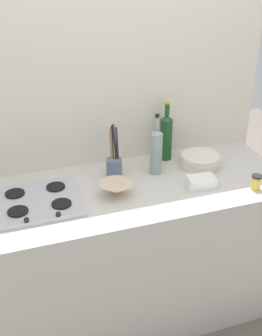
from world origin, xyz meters
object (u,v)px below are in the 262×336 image
wine_bottle_mid_left (156,151)px  condiment_jar_front (256,182)px  mixing_bowl (116,189)px  butter_dish (201,182)px  stovetop_hob (38,201)px  plate_stack (200,161)px  wine_bottle_leftmost (166,136)px  utensil_crock (114,164)px

wine_bottle_mid_left → condiment_jar_front: wine_bottle_mid_left is taller
mixing_bowl → butter_dish: mixing_bowl is taller
stovetop_hob → plate_stack: 0.98m
wine_bottle_leftmost → butter_dish: bearing=-82.8°
utensil_crock → butter_dish: bearing=-34.0°
wine_bottle_mid_left → mixing_bowl: wine_bottle_mid_left is taller
wine_bottle_leftmost → wine_bottle_mid_left: wine_bottle_leftmost is taller
wine_bottle_mid_left → butter_dish: size_ratio=2.42×
utensil_crock → wine_bottle_leftmost: bearing=16.3°
plate_stack → mixing_bowl: size_ratio=1.36×
plate_stack → wine_bottle_mid_left: size_ratio=0.65×
wine_bottle_leftmost → utensil_crock: size_ratio=1.22×
stovetop_hob → utensil_crock: 0.49m
wine_bottle_mid_left → utensil_crock: (-0.24, 0.05, -0.07)m
wine_bottle_mid_left → mixing_bowl: (-0.29, -0.17, -0.10)m
wine_bottle_leftmost → utensil_crock: 0.39m
butter_dish → condiment_jar_front: condiment_jar_front is taller
wine_bottle_leftmost → wine_bottle_mid_left: 0.20m
plate_stack → utensil_crock: size_ratio=0.77×
wine_bottle_mid_left → utensil_crock: 0.25m
utensil_crock → condiment_jar_front: utensil_crock is taller
stovetop_hob → utensil_crock: bearing=19.6°
condiment_jar_front → stovetop_hob: bearing=168.4°
butter_dish → condiment_jar_front: (0.27, -0.12, 0.01)m
wine_bottle_leftmost → wine_bottle_mid_left: size_ratio=1.04×
plate_stack → wine_bottle_mid_left: 0.30m
plate_stack → wine_bottle_mid_left: (-0.28, 0.01, 0.10)m
plate_stack → condiment_jar_front: condiment_jar_front is taller
plate_stack → mixing_bowl: same height
condiment_jar_front → mixing_bowl: bearing=166.3°
stovetop_hob → wine_bottle_mid_left: 0.71m
stovetop_hob → mixing_bowl: size_ratio=2.46×
mixing_bowl → utensil_crock: 0.22m
stovetop_hob → mixing_bowl: bearing=-7.6°
utensil_crock → condiment_jar_front: 0.79m
plate_stack → condiment_jar_front: bearing=-64.1°
stovetop_hob → wine_bottle_leftmost: bearing=18.2°
butter_dish → condiment_jar_front: bearing=-23.4°
condiment_jar_front → wine_bottle_leftmost: bearing=122.5°
mixing_bowl → stovetop_hob: bearing=172.4°
wine_bottle_leftmost → condiment_jar_front: wine_bottle_leftmost is taller
stovetop_hob → wine_bottle_leftmost: wine_bottle_leftmost is taller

